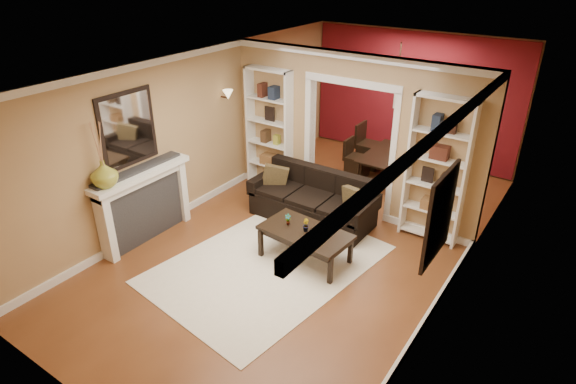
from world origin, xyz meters
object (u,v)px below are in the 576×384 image
Objects in this scene: sofa at (312,198)px; bookshelf_right at (437,171)px; fireplace at (146,206)px; coffee_table at (305,245)px; bookshelf_left at (270,131)px; dining_table at (389,166)px.

bookshelf_right is at bearing 17.71° from sofa.
coffee_table is at bearing 20.54° from fireplace.
bookshelf_right reaches higher than sofa.
fireplace is (-2.36, -0.89, 0.33)m from coffee_table.
sofa is 1.59m from bookshelf_left.
coffee_table is at bearing -127.83° from bookshelf_right.
bookshelf_right is 1.58× the size of dining_table.
sofa is at bearing 121.44° from coffee_table.
bookshelf_right is (3.10, 0.00, 0.00)m from bookshelf_left.
sofa is at bearing -24.32° from bookshelf_left.
bookshelf_left is 2.55m from dining_table.
bookshelf_right is at bearing 34.80° from fireplace.
bookshelf_right is 2.42m from dining_table.
dining_table is at bearing 46.07° from bookshelf_left.
dining_table reaches higher than coffee_table.
bookshelf_right is 4.47m from fireplace.
sofa is at bearing 46.92° from fireplace.
fireplace is at bearing -154.89° from coffee_table.
bookshelf_left is at bearing 155.68° from sofa.
bookshelf_left is 1.35× the size of fireplace.
bookshelf_left is (-1.28, 0.58, 0.74)m from sofa.
bookshelf_left is at bearing 180.00° from bookshelf_right.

